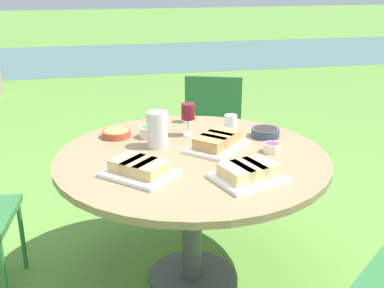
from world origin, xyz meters
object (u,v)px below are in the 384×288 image
Objects in this scene: water_pitcher at (157,129)px; wine_glass at (188,112)px; chair_near_left at (212,126)px; dining_table at (192,171)px.

water_pitcher is 0.25m from wine_glass.
water_pitcher reaches higher than chair_near_left.
chair_near_left is 0.96m from wine_glass.
chair_near_left is at bearing 66.73° from wine_glass.
dining_table is 0.29m from water_pitcher.
water_pitcher is 1.04× the size of wine_glass.
chair_near_left is at bearing 70.72° from dining_table.
chair_near_left is 4.69× the size of wine_glass.
wine_glass reaches higher than chair_near_left.
dining_table is 1.60× the size of chair_near_left.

